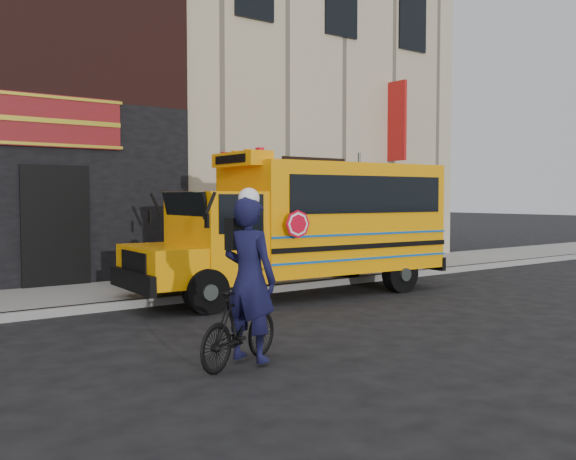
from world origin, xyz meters
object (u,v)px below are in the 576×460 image
Objects in this scene: school_bus at (307,222)px; bicycle at (240,327)px; sign_pole at (359,210)px; cyclist at (249,283)px.

bicycle is (-4.26, -4.00, -1.04)m from school_bus.
sign_pole reaches higher than cyclist.
sign_pole is 2.01× the size of bicycle.
cyclist is (-6.57, -5.01, -0.72)m from sign_pole.
school_bus is 4.50× the size of bicycle.
school_bus is 2.62m from sign_pole.
cyclist is (0.12, -0.03, 0.53)m from bicycle.
bicycle is 0.55m from cyclist.
school_bus is 5.94m from bicycle.
sign_pole is at bearing 22.05° from school_bus.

